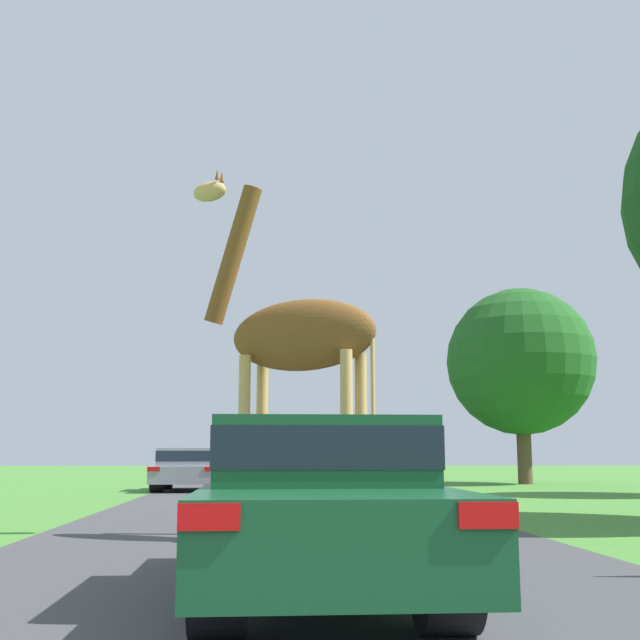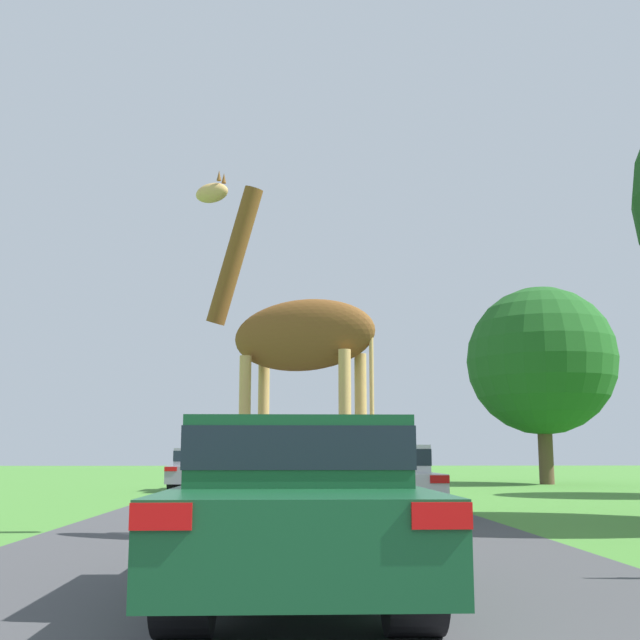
# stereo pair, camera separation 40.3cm
# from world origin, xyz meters

# --- Properties ---
(road) EXTENTS (6.92, 120.00, 0.00)m
(road) POSITION_xyz_m (0.00, 30.00, 0.00)
(road) COLOR #424244
(road) RESTS_ON ground
(giraffe_near_road) EXTENTS (2.76, 1.78, 5.31)m
(giraffe_near_road) POSITION_xyz_m (0.08, 9.52, 2.64)
(giraffe_near_road) COLOR tan
(giraffe_near_road) RESTS_ON ground
(car_lead_maroon) EXTENTS (1.76, 4.71, 1.37)m
(car_lead_maroon) POSITION_xyz_m (0.09, 5.11, 0.75)
(car_lead_maroon) COLOR #144C28
(car_lead_maroon) RESTS_ON ground
(car_queue_right) EXTENTS (1.77, 4.25, 1.28)m
(car_queue_right) POSITION_xyz_m (1.78, 13.95, 0.68)
(car_queue_right) COLOR silver
(car_queue_right) RESTS_ON ground
(car_queue_left) EXTENTS (2.00, 3.93, 1.29)m
(car_queue_left) POSITION_xyz_m (-2.56, 24.18, 0.69)
(car_queue_left) COLOR gray
(car_queue_left) RESTS_ON ground
(car_far_ahead) EXTENTS (1.95, 4.48, 1.51)m
(car_far_ahead) POSITION_xyz_m (1.32, 20.66, 0.80)
(car_far_ahead) COLOR silver
(car_far_ahead) RESTS_ON ground
(tree_far_right) EXTENTS (5.69, 5.69, 7.52)m
(tree_far_right) POSITION_xyz_m (9.73, 28.81, 4.66)
(tree_far_right) COLOR brown
(tree_far_right) RESTS_ON ground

